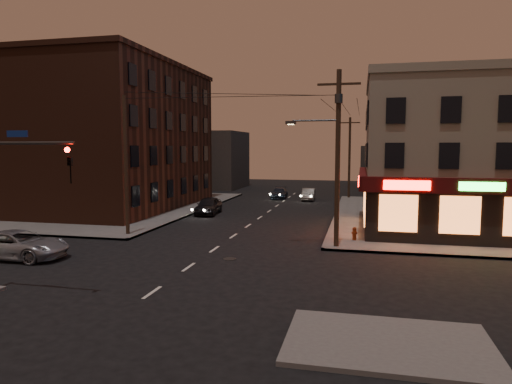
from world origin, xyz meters
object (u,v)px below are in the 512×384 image
(sedan_near, at_px, (208,206))
(sedan_mid, at_px, (309,194))
(fire_hydrant, at_px, (354,233))
(suv_cross, at_px, (18,245))
(sedan_far, at_px, (279,193))

(sedan_near, xyz_separation_m, sedan_mid, (7.32, 12.54, -0.11))
(sedan_near, bearing_deg, sedan_mid, 54.70)
(sedan_near, height_order, sedan_mid, sedan_near)
(sedan_near, bearing_deg, fire_hydrant, -41.25)
(suv_cross, relative_size, sedan_near, 1.20)
(sedan_near, height_order, fire_hydrant, sedan_near)
(sedan_near, height_order, sedan_far, sedan_near)
(fire_hydrant, bearing_deg, sedan_mid, 103.64)
(sedan_mid, xyz_separation_m, sedan_far, (-3.42, 0.88, -0.04))
(sedan_near, distance_m, sedan_far, 13.98)
(suv_cross, relative_size, sedan_far, 1.28)
(sedan_mid, bearing_deg, suv_cross, -114.07)
(sedan_mid, bearing_deg, sedan_far, 163.18)
(sedan_far, height_order, fire_hydrant, sedan_far)
(suv_cross, xyz_separation_m, sedan_near, (4.58, 17.36, 0.02))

